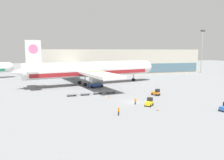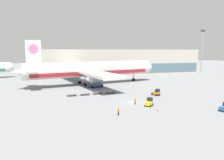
{
  "view_description": "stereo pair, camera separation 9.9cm",
  "coord_description": "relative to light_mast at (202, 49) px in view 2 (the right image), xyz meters",
  "views": [
    {
      "loc": [
        -21.45,
        -51.87,
        13.47
      ],
      "look_at": [
        -1.21,
        14.86,
        4.0
      ],
      "focal_mm": 35.0,
      "sensor_mm": 36.0,
      "label": 1
    },
    {
      "loc": [
        -21.35,
        -51.9,
        13.47
      ],
      "look_at": [
        -1.21,
        14.86,
        4.0
      ],
      "focal_mm": 35.0,
      "sensor_mm": 36.0,
      "label": 2
    }
  ],
  "objects": [
    {
      "name": "light_mast",
      "position": [
        0.0,
        0.0,
        0.0
      ],
      "size": [
        2.8,
        0.5,
        25.34
      ],
      "color": "#9EA0A5",
      "rests_on": "ground_plane"
    },
    {
      "name": "baggage_dolly_lead",
      "position": [
        -81.42,
        -44.42,
        -14.15
      ],
      "size": [
        3.7,
        1.5,
        0.48
      ],
      "rotation": [
        0.0,
        0.0,
        0.0
      ],
      "color": "#56565B",
      "rests_on": "ground_plane"
    },
    {
      "name": "airplane_main",
      "position": [
        -71.77,
        -24.06,
        -8.7
      ],
      "size": [
        57.56,
        48.65,
        17.0
      ],
      "rotation": [
        0.0,
        0.0,
        0.19
      ],
      "color": "white",
      "rests_on": "ground_plane"
    },
    {
      "name": "baggage_dolly_trail",
      "position": [
        -69.13,
        -43.57,
        -14.15
      ],
      "size": [
        3.7,
        1.5,
        0.48
      ],
      "rotation": [
        0.0,
        0.0,
        0.0
      ],
      "color": "#56565B",
      "rests_on": "ground_plane"
    },
    {
      "name": "terminal_building",
      "position": [
        -47.3,
        9.16,
        -7.55
      ],
      "size": [
        90.0,
        18.2,
        14.0
      ],
      "color": "#BCB7A8",
      "rests_on": "ground_plane"
    },
    {
      "name": "traffic_cone_far",
      "position": [
        -64.67,
        -65.93,
        -14.18
      ],
      "size": [
        0.4,
        0.4,
        0.73
      ],
      "color": "black",
      "rests_on": "ground_plane"
    },
    {
      "name": "ground_crew_far",
      "position": [
        -74.29,
        -66.97,
        -13.45
      ],
      "size": [
        0.49,
        0.38,
        1.84
      ],
      "rotation": [
        0.0,
        0.0,
        3.72
      ],
      "color": "black",
      "rests_on": "ground_plane"
    },
    {
      "name": "scissor_lift_loader",
      "position": [
        -71.38,
        -31.12,
        -12.33
      ],
      "size": [
        5.67,
        4.21,
        5.88
      ],
      "rotation": [
        0.0,
        0.0,
        0.19
      ],
      "color": "#284C99",
      "rests_on": "ground_plane"
    },
    {
      "name": "baggage_tug_far",
      "position": [
        -64.57,
        -61.59,
        -13.66
      ],
      "size": [
        2.74,
        2.72,
        2.0
      ],
      "rotation": [
        0.0,
        0.0,
        0.77
      ],
      "color": "yellow",
      "rests_on": "ground_plane"
    },
    {
      "name": "ground_plane",
      "position": [
        -66.98,
        -56.94,
        -14.54
      ],
      "size": [
        400.0,
        400.0,
        0.0
      ],
      "primitive_type": "plane",
      "color": "slate"
    },
    {
      "name": "baggage_dolly_third",
      "position": [
        -73.34,
        -43.74,
        -14.15
      ],
      "size": [
        3.7,
        1.5,
        0.48
      ],
      "rotation": [
        0.0,
        0.0,
        0.0
      ],
      "color": "#56565B",
      "rests_on": "ground_plane"
    },
    {
      "name": "traffic_cone_near",
      "position": [
        -71.4,
        -49.07,
        -14.22
      ],
      "size": [
        0.4,
        0.4,
        0.66
      ],
      "color": "black",
      "rests_on": "ground_plane"
    },
    {
      "name": "baggage_tug_mid",
      "position": [
        -56.88,
        -50.78,
        -13.66
      ],
      "size": [
        2.38,
        2.79,
        2.0
      ],
      "rotation": [
        0.0,
        0.0,
        -1.16
      ],
      "color": "orange",
      "rests_on": "ground_plane"
    },
    {
      "name": "baggage_dolly_second",
      "position": [
        -77.42,
        -44.25,
        -14.15
      ],
      "size": [
        3.7,
        1.5,
        0.48
      ],
      "rotation": [
        0.0,
        0.0,
        0.0
      ],
      "color": "#56565B",
      "rests_on": "ground_plane"
    },
    {
      "name": "ground_crew_near",
      "position": [
        -67.3,
        -59.34,
        -13.52
      ],
      "size": [
        0.56,
        0.29,
        1.74
      ],
      "rotation": [
        0.0,
        0.0,
        6.08
      ],
      "color": "black",
      "rests_on": "ground_plane"
    }
  ]
}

